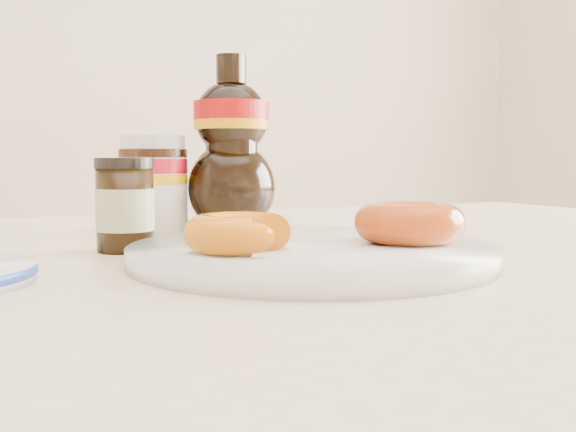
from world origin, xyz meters
name	(u,v)px	position (x,y,z in m)	size (l,w,h in m)	color
dining_table	(263,331)	(0.00, 0.10, 0.67)	(1.40, 0.90, 0.75)	#FFEFC2
plate	(312,252)	(0.01, 0.00, 0.76)	(0.31, 0.31, 0.02)	white
donut_bitten	(238,233)	(-0.07, -0.01, 0.78)	(0.08, 0.08, 0.03)	orange
donut_whole	(409,222)	(0.09, -0.02, 0.78)	(0.10, 0.10, 0.03)	#A53A0A
nutella_jar	(154,180)	(-0.07, 0.29, 0.81)	(0.08, 0.08, 0.11)	white
syrup_bottle	(232,143)	(0.03, 0.27, 0.86)	(0.11, 0.09, 0.21)	black
dark_jar	(125,206)	(-0.13, 0.13, 0.79)	(0.05, 0.05, 0.09)	black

